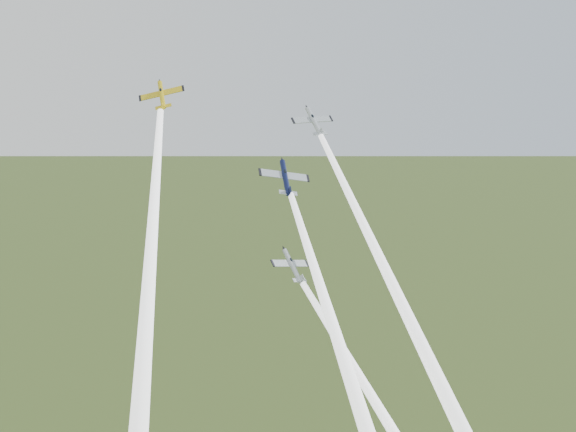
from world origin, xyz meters
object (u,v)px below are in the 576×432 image
object	(u,v)px
plane_yellow	(162,95)
plane_silver_right	(314,121)
plane_silver_low	(292,266)
plane_navy	(285,177)

from	to	relation	value
plane_yellow	plane_silver_right	size ratio (longest dim) A/B	0.91
plane_yellow	plane_silver_low	bearing A→B (deg)	-12.89
plane_navy	plane_silver_right	world-z (taller)	plane_silver_right
plane_silver_right	plane_yellow	bearing A→B (deg)	178.83
plane_yellow	plane_silver_right	distance (m)	26.28
plane_yellow	plane_silver_low	distance (m)	32.11
plane_silver_right	plane_silver_low	size ratio (longest dim) A/B	1.01
plane_silver_low	plane_navy	bearing A→B (deg)	59.26
plane_navy	plane_yellow	bearing A→B (deg)	164.86
plane_navy	plane_silver_right	bearing A→B (deg)	43.96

